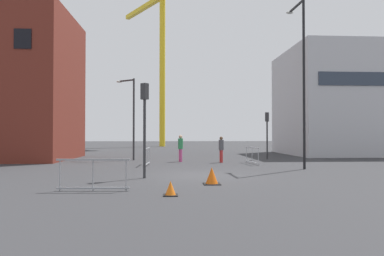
{
  "coord_description": "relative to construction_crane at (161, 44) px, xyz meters",
  "views": [
    {
      "loc": [
        -1.38,
        -15.97,
        1.9
      ],
      "look_at": [
        0.0,
        7.23,
        2.32
      ],
      "focal_mm": 32.3,
      "sensor_mm": 36.0,
      "label": 1
    }
  ],
  "objects": [
    {
      "name": "pedestrian_walking",
      "position": [
        5.07,
        -31.57,
        -15.16
      ],
      "size": [
        0.34,
        0.34,
        1.75
      ],
      "color": "red",
      "rests_on": "ground"
    },
    {
      "name": "brick_building",
      "position": [
        -10.75,
        -27.78,
        -10.68
      ],
      "size": [
        9.69,
        8.37,
        11.01
      ],
      "color": "maroon",
      "rests_on": "ground"
    },
    {
      "name": "construction_crane",
      "position": [
        0.0,
        0.0,
        0.0
      ],
      "size": [
        11.3,
        16.55,
        24.26
      ],
      "color": "yellow",
      "rests_on": "ground"
    },
    {
      "name": "ground",
      "position": [
        3.1,
        -38.67,
        -16.18
      ],
      "size": [
        160.0,
        160.0,
        0.0
      ],
      "primitive_type": "plane",
      "color": "#333335"
    },
    {
      "name": "pedestrian_waiting",
      "position": [
        2.35,
        -30.71,
        -15.1
      ],
      "size": [
        0.34,
        0.34,
        1.85
      ],
      "color": "#D14C8C",
      "rests_on": "ground"
    },
    {
      "name": "safety_barrier_right_run",
      "position": [
        0.26,
        -33.39,
        -15.62
      ],
      "size": [
        0.17,
        2.24,
        1.08
      ],
      "color": "#9EA0A5",
      "rests_on": "ground"
    },
    {
      "name": "traffic_light_median",
      "position": [
        0.55,
        -39.56,
        -13.43
      ],
      "size": [
        0.38,
        0.36,
        4.12
      ],
      "color": "#2D2D30",
      "rests_on": "ground"
    },
    {
      "name": "safety_barrier_left_run",
      "position": [
        -0.89,
        -42.92,
        -15.62
      ],
      "size": [
        2.46,
        0.21,
        1.08
      ],
      "color": "gray",
      "rests_on": "ground"
    },
    {
      "name": "safety_barrier_rear",
      "position": [
        6.91,
        -32.65,
        -15.62
      ],
      "size": [
        0.33,
        2.55,
        1.08
      ],
      "color": "#9EA0A5",
      "rests_on": "ground"
    },
    {
      "name": "streetlamp_short",
      "position": [
        -1.24,
        -28.92,
        -12.57
      ],
      "size": [
        1.46,
        0.98,
        6.02
      ],
      "color": "#2D2D30",
      "rests_on": "ground"
    },
    {
      "name": "traffic_cone_striped",
      "position": [
        3.26,
        -41.57,
        -15.88
      ],
      "size": [
        0.64,
        0.64,
        0.65
      ],
      "color": "black",
      "rests_on": "ground"
    },
    {
      "name": "office_block",
      "position": [
        17.96,
        -22.64,
        -11.25
      ],
      "size": [
        10.58,
        10.09,
        9.87
      ],
      "color": "#B7B7BC",
      "rests_on": "ground"
    },
    {
      "name": "traffic_cone_by_barrier",
      "position": [
        1.7,
        -43.91,
        -15.98
      ],
      "size": [
        0.45,
        0.45,
        0.46
      ],
      "color": "black",
      "rests_on": "ground"
    },
    {
      "name": "traffic_light_verge",
      "position": [
        9.09,
        -28.44,
        -13.75
      ],
      "size": [
        0.35,
        0.39,
        3.59
      ],
      "color": "#2D2D30",
      "rests_on": "ground"
    },
    {
      "name": "streetlamp_tall",
      "position": [
        8.94,
        -36.01,
        -10.74
      ],
      "size": [
        0.44,
        2.12,
        9.38
      ],
      "color": "black",
      "rests_on": "ground"
    }
  ]
}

